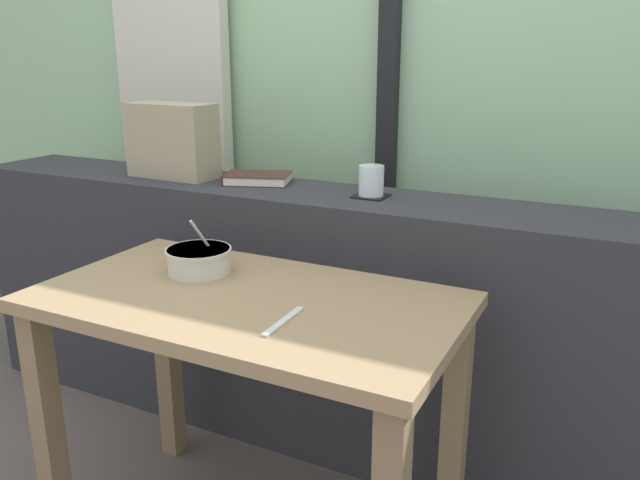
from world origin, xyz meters
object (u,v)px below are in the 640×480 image
at_px(throw_pillow, 172,141).
at_px(closed_book, 257,178).
at_px(juice_glass, 371,182).
at_px(fork_utensil, 283,321).
at_px(coaster_square, 371,196).
at_px(soup_bowl, 199,261).
at_px(breakfast_table, 248,346).

bearing_deg(throw_pillow, closed_book, 7.15).
bearing_deg(juice_glass, fork_utensil, -83.99).
relative_size(juice_glass, closed_book, 0.36).
bearing_deg(throw_pillow, coaster_square, 0.95).
height_order(throw_pillow, fork_utensil, throw_pillow).
height_order(juice_glass, soup_bowl, juice_glass).
bearing_deg(fork_utensil, juice_glass, 94.67).
height_order(juice_glass, closed_book, juice_glass).
distance_m(juice_glass, soup_bowl, 0.59).
relative_size(juice_glass, fork_utensil, 0.55).
bearing_deg(closed_book, coaster_square, -3.72).
relative_size(soup_bowl, fork_utensil, 1.04).
xyz_separation_m(juice_glass, fork_utensil, (0.07, -0.67, -0.19)).
distance_m(soup_bowl, fork_utensil, 0.41).
relative_size(coaster_square, throw_pillow, 0.31).
bearing_deg(soup_bowl, closed_book, 104.60).
bearing_deg(fork_utensil, soup_bowl, 151.91).
distance_m(throw_pillow, soup_bowl, 0.70).
xyz_separation_m(coaster_square, closed_book, (-0.43, 0.03, 0.01)).
distance_m(coaster_square, fork_utensil, 0.69).
height_order(breakfast_table, soup_bowl, soup_bowl).
bearing_deg(coaster_square, juice_glass, 0.00).
height_order(soup_bowl, fork_utensil, soup_bowl).
bearing_deg(breakfast_table, juice_glass, 80.85).
bearing_deg(breakfast_table, throw_pillow, 139.95).
distance_m(breakfast_table, soup_bowl, 0.28).
bearing_deg(soup_bowl, breakfast_table, -22.83).
distance_m(breakfast_table, coaster_square, 0.64).
xyz_separation_m(breakfast_table, soup_bowl, (-0.21, 0.09, 0.17)).
height_order(breakfast_table, throw_pillow, throw_pillow).
distance_m(closed_book, fork_utensil, 0.87).
relative_size(coaster_square, juice_glass, 1.07).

